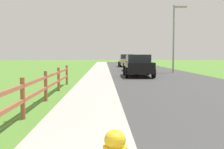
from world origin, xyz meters
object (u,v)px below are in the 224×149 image
Objects in this scene: parked_car_red at (135,63)px; street_lamp at (175,32)px; parked_suv_black at (138,66)px; parked_car_beige at (127,60)px.

parked_car_red is 5.01m from street_lamp.
street_lamp is at bearing 50.27° from parked_suv_black.
parked_suv_black is 0.77× the size of street_lamp.
parked_car_red is at bearing -89.94° from parked_car_beige.
parked_car_beige is (-0.01, 9.79, 0.07)m from parked_car_red.
parked_suv_black is 7.25m from parked_car_red.
parked_car_beige reaches higher than parked_suv_black.
parked_suv_black is 0.90× the size of parked_car_beige.
parked_car_red is 0.79× the size of street_lamp.
parked_car_beige is 13.20m from street_lamp.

